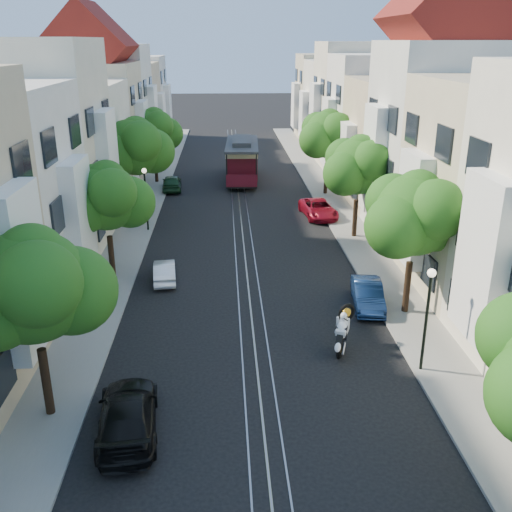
{
  "coord_description": "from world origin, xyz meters",
  "views": [
    {
      "loc": [
        -1.12,
        -14.65,
        12.0
      ],
      "look_at": [
        0.33,
        11.14,
        2.2
      ],
      "focal_mm": 40.0,
      "sensor_mm": 36.0,
      "label": 1
    }
  ],
  "objects": [
    {
      "name": "ground",
      "position": [
        0.0,
        28.0,
        0.0
      ],
      "size": [
        200.0,
        200.0,
        0.0
      ],
      "primitive_type": "plane",
      "color": "black",
      "rests_on": "ground"
    },
    {
      "name": "sidewalk_east",
      "position": [
        7.25,
        28.0,
        0.06
      ],
      "size": [
        2.5,
        80.0,
        0.12
      ],
      "primitive_type": "cube",
      "color": "gray",
      "rests_on": "ground"
    },
    {
      "name": "sidewalk_west",
      "position": [
        -7.25,
        28.0,
        0.06
      ],
      "size": [
        2.5,
        80.0,
        0.12
      ],
      "primitive_type": "cube",
      "color": "gray",
      "rests_on": "ground"
    },
    {
      "name": "rail_left",
      "position": [
        -0.55,
        28.0,
        0.01
      ],
      "size": [
        0.06,
        80.0,
        0.02
      ],
      "primitive_type": "cube",
      "color": "gray",
      "rests_on": "ground"
    },
    {
      "name": "rail_slot",
      "position": [
        0.0,
        28.0,
        0.01
      ],
      "size": [
        0.06,
        80.0,
        0.02
      ],
      "primitive_type": "cube",
      "color": "gray",
      "rests_on": "ground"
    },
    {
      "name": "rail_right",
      "position": [
        0.55,
        28.0,
        0.01
      ],
      "size": [
        0.06,
        80.0,
        0.02
      ],
      "primitive_type": "cube",
      "color": "gray",
      "rests_on": "ground"
    },
    {
      "name": "lane_line",
      "position": [
        0.0,
        28.0,
        0.0
      ],
      "size": [
        0.08,
        80.0,
        0.01
      ],
      "primitive_type": "cube",
      "color": "tan",
      "rests_on": "ground"
    },
    {
      "name": "townhouses_east",
      "position": [
        11.87,
        27.91,
        5.18
      ],
      "size": [
        7.75,
        72.0,
        12.0
      ],
      "color": "beige",
      "rests_on": "ground"
    },
    {
      "name": "townhouses_west",
      "position": [
        -11.87,
        27.91,
        5.08
      ],
      "size": [
        7.75,
        72.0,
        11.76
      ],
      "color": "silver",
      "rests_on": "ground"
    },
    {
      "name": "tree_e_b",
      "position": [
        7.26,
        8.98,
        4.73
      ],
      "size": [
        4.93,
        4.08,
        6.68
      ],
      "color": "black",
      "rests_on": "ground"
    },
    {
      "name": "tree_e_c",
      "position": [
        7.26,
        19.98,
        4.6
      ],
      "size": [
        4.84,
        3.99,
        6.52
      ],
      "color": "black",
      "rests_on": "ground"
    },
    {
      "name": "tree_e_d",
      "position": [
        7.26,
        30.98,
        4.87
      ],
      "size": [
        5.01,
        4.16,
        6.85
      ],
      "color": "black",
      "rests_on": "ground"
    },
    {
      "name": "tree_w_a",
      "position": [
        -7.14,
        1.98,
        4.73
      ],
      "size": [
        4.93,
        4.08,
        6.68
      ],
      "color": "black",
      "rests_on": "ground"
    },
    {
      "name": "tree_w_b",
      "position": [
        -7.14,
        13.98,
        4.4
      ],
      "size": [
        4.72,
        3.87,
        6.27
      ],
      "color": "black",
      "rests_on": "ground"
    },
    {
      "name": "tree_w_c",
      "position": [
        -7.14,
        24.98,
        5.07
      ],
      "size": [
        5.13,
        4.28,
        7.09
      ],
      "color": "black",
      "rests_on": "ground"
    },
    {
      "name": "tree_w_d",
      "position": [
        -7.14,
        35.98,
        4.6
      ],
      "size": [
        4.84,
        3.99,
        6.52
      ],
      "color": "black",
      "rests_on": "ground"
    },
    {
      "name": "lamp_east",
      "position": [
        6.3,
        4.0,
        2.85
      ],
      "size": [
        0.32,
        0.32,
        4.16
      ],
      "color": "black",
      "rests_on": "ground"
    },
    {
      "name": "lamp_west",
      "position": [
        -6.3,
        22.0,
        2.85
      ],
      "size": [
        0.32,
        0.32,
        4.16
      ],
      "color": "black",
      "rests_on": "ground"
    },
    {
      "name": "sportbike_rider",
      "position": [
        3.56,
        5.73,
        0.99
      ],
      "size": [
        1.15,
        1.91,
        1.86
      ],
      "rotation": [
        0.0,
        0.0,
        -0.38
      ],
      "color": "black",
      "rests_on": "ground"
    },
    {
      "name": "cable_car",
      "position": [
        0.5,
        36.49,
        2.05
      ],
      "size": [
        3.22,
        9.13,
        3.47
      ],
      "rotation": [
        0.0,
        0.0,
        -0.05
      ],
      "color": "black",
      "rests_on": "ground"
    },
    {
      "name": "parked_car_e_mid",
      "position": [
        5.6,
        9.8,
        0.62
      ],
      "size": [
        1.75,
        3.9,
        1.24
      ],
      "primitive_type": "imported",
      "rotation": [
        0.0,
        0.0,
        -0.12
      ],
      "color": "#0D2045",
      "rests_on": "ground"
    },
    {
      "name": "parked_car_e_far",
      "position": [
        5.6,
        24.66,
        0.62
      ],
      "size": [
        2.58,
        4.69,
        1.25
      ],
      "primitive_type": "imported",
      "rotation": [
        0.0,
        0.0,
        0.12
      ],
      "color": "maroon",
      "rests_on": "ground"
    },
    {
      "name": "parked_car_w_near",
      "position": [
        -4.4,
        0.96,
        0.67
      ],
      "size": [
        2.35,
        4.8,
        1.34
      ],
      "primitive_type": "imported",
      "rotation": [
        0.0,
        0.0,
        3.25
      ],
      "color": "black",
      "rests_on": "ground"
    },
    {
      "name": "parked_car_w_mid",
      "position": [
        -4.4,
        13.51,
        0.53
      ],
      "size": [
        1.44,
        3.31,
        1.06
      ],
      "primitive_type": "imported",
      "rotation": [
        0.0,
        0.0,
        3.24
      ],
      "color": "white",
      "rests_on": "ground"
    },
    {
      "name": "parked_car_w_far",
      "position": [
        -5.6,
        33.11,
        0.67
      ],
      "size": [
        1.82,
        4.0,
        1.33
      ],
      "primitive_type": "imported",
      "rotation": [
        0.0,
        0.0,
        3.2
      ],
      "color": "#16381F",
      "rests_on": "ground"
    }
  ]
}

